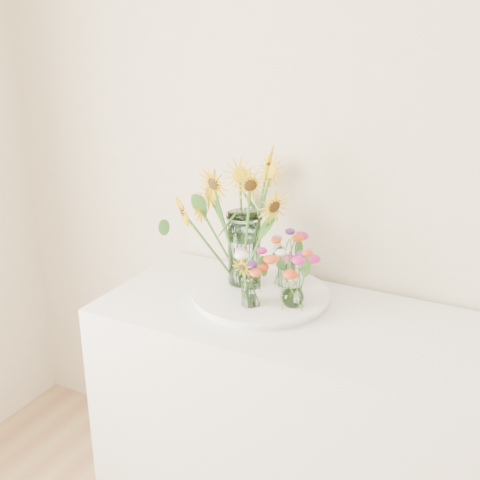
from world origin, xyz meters
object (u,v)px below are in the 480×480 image
(tray, at_px, (260,296))
(small_vase_a, at_px, (251,291))
(counter, at_px, (304,433))
(mason_jar, at_px, (244,249))
(small_vase_b, at_px, (293,290))
(small_vase_c, at_px, (287,272))

(tray, relative_size, small_vase_a, 4.13)
(counter, distance_m, mason_jar, 0.68)
(tray, xyz_separation_m, mason_jar, (-0.09, 0.04, 0.14))
(small_vase_a, relative_size, small_vase_b, 0.96)
(small_vase_a, distance_m, small_vase_c, 0.20)
(small_vase_c, bearing_deg, mason_jar, -161.99)
(counter, xyz_separation_m, small_vase_c, (-0.14, 0.14, 0.53))
(small_vase_a, distance_m, small_vase_b, 0.14)
(counter, height_order, tray, tray)
(tray, bearing_deg, counter, -14.37)
(tray, distance_m, small_vase_b, 0.16)
(counter, xyz_separation_m, small_vase_a, (-0.18, -0.05, 0.53))
(counter, relative_size, tray, 3.13)
(small_vase_b, bearing_deg, small_vase_c, 120.33)
(counter, xyz_separation_m, small_vase_b, (-0.06, 0.01, 0.53))
(tray, height_order, small_vase_b, small_vase_b)
(counter, relative_size, small_vase_c, 12.94)
(small_vase_a, height_order, small_vase_c, same)
(counter, height_order, small_vase_a, small_vase_a)
(tray, height_order, small_vase_a, small_vase_a)
(tray, distance_m, small_vase_c, 0.13)
(small_vase_b, bearing_deg, counter, -4.82)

